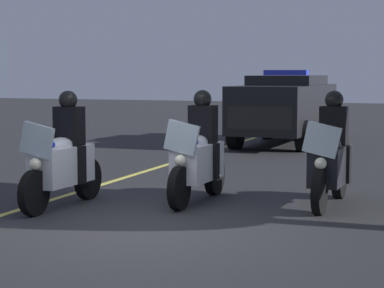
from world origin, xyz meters
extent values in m
plane|color=#28282B|center=(0.00, 0.00, 0.00)|extent=(80.00, 80.00, 0.00)
cube|color=#E0D14C|center=(0.00, -2.13, 0.00)|extent=(48.00, 0.12, 0.01)
cylinder|color=black|center=(-0.13, -1.68, 0.32)|extent=(0.64, 0.13, 0.64)
cylinder|color=black|center=(-1.63, -1.64, 0.32)|extent=(0.64, 0.15, 0.64)
cube|color=silver|center=(-0.86, -1.66, 0.62)|extent=(1.21, 0.47, 0.56)
ellipsoid|color=silver|center=(-0.81, -1.66, 0.92)|extent=(0.57, 0.33, 0.24)
cube|color=silver|center=(-0.23, -1.68, 1.05)|extent=(0.07, 0.56, 0.53)
sphere|color=#F9F4CC|center=(-0.17, -1.68, 0.72)|extent=(0.17, 0.17, 0.17)
sphere|color=red|center=(-0.36, -1.83, 0.98)|extent=(0.09, 0.09, 0.09)
sphere|color=#1933F2|center=(-0.36, -1.51, 0.98)|extent=(0.09, 0.09, 0.09)
cube|color=black|center=(-1.09, -1.66, 1.18)|extent=(0.29, 0.41, 0.60)
cube|color=black|center=(-1.03, -1.46, 0.62)|extent=(0.18, 0.14, 0.56)
cube|color=black|center=(-1.03, -1.86, 0.62)|extent=(0.18, 0.14, 0.56)
sphere|color=black|center=(-1.07, -1.66, 1.58)|extent=(0.28, 0.28, 0.28)
cylinder|color=black|center=(-1.22, 0.06, 0.32)|extent=(0.64, 0.13, 0.64)
cylinder|color=black|center=(-2.72, 0.09, 0.32)|extent=(0.64, 0.15, 0.64)
cube|color=white|center=(-1.95, 0.08, 0.62)|extent=(1.21, 0.47, 0.56)
ellipsoid|color=white|center=(-1.90, 0.07, 0.92)|extent=(0.57, 0.33, 0.24)
cube|color=silver|center=(-1.32, 0.06, 1.05)|extent=(0.07, 0.56, 0.53)
sphere|color=#F9F4CC|center=(-1.26, 0.06, 0.72)|extent=(0.17, 0.17, 0.17)
sphere|color=red|center=(-1.45, -0.10, 0.98)|extent=(0.09, 0.09, 0.09)
sphere|color=#1933F2|center=(-1.45, 0.22, 0.98)|extent=(0.09, 0.09, 0.09)
cube|color=black|center=(-2.18, 0.08, 1.18)|extent=(0.29, 0.41, 0.60)
cube|color=black|center=(-2.12, 0.28, 0.62)|extent=(0.18, 0.14, 0.56)
cube|color=black|center=(-2.12, -0.12, 0.62)|extent=(0.18, 0.14, 0.56)
sphere|color=black|center=(-2.16, 0.08, 1.58)|extent=(0.28, 0.28, 0.28)
cylinder|color=black|center=(-1.58, 2.02, 0.32)|extent=(0.64, 0.13, 0.64)
cylinder|color=black|center=(-3.08, 2.06, 0.32)|extent=(0.64, 0.15, 0.64)
cube|color=black|center=(-2.31, 2.04, 0.62)|extent=(1.21, 0.47, 0.56)
ellipsoid|color=black|center=(-2.26, 2.04, 0.92)|extent=(0.57, 0.33, 0.24)
cube|color=silver|center=(-1.68, 2.03, 1.05)|extent=(0.07, 0.56, 0.53)
sphere|color=#F9F4CC|center=(-1.62, 2.02, 0.72)|extent=(0.17, 0.17, 0.17)
sphere|color=red|center=(-1.82, 1.87, 0.98)|extent=(0.09, 0.09, 0.09)
sphere|color=#1933F2|center=(-1.81, 2.19, 0.98)|extent=(0.09, 0.09, 0.09)
cube|color=black|center=(-2.54, 2.05, 1.18)|extent=(0.29, 0.41, 0.60)
cube|color=black|center=(-2.48, 2.24, 0.62)|extent=(0.18, 0.14, 0.56)
cube|color=black|center=(-2.49, 1.84, 0.62)|extent=(0.18, 0.14, 0.56)
sphere|color=black|center=(-2.52, 2.05, 1.58)|extent=(0.28, 0.28, 0.28)
cube|color=black|center=(-11.29, -0.78, 1.02)|extent=(4.94, 2.01, 1.24)
cube|color=black|center=(-11.59, -0.77, 1.72)|extent=(2.44, 1.80, 0.36)
cube|color=#2633D8|center=(-11.39, -0.78, 1.98)|extent=(0.31, 1.21, 0.14)
cube|color=black|center=(-8.89, -0.83, 0.88)|extent=(0.16, 1.62, 0.56)
cylinder|color=black|center=(-9.72, 0.09, 0.40)|extent=(0.81, 0.30, 0.80)
cylinder|color=black|center=(-9.76, -1.71, 0.40)|extent=(0.81, 0.30, 0.80)
cylinder|color=black|center=(-12.82, 0.16, 0.40)|extent=(0.81, 0.30, 0.80)
cylinder|color=black|center=(-12.86, -1.64, 0.40)|extent=(0.81, 0.30, 0.80)
camera|label=1|loc=(8.64, 3.92, 1.99)|focal=69.46mm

